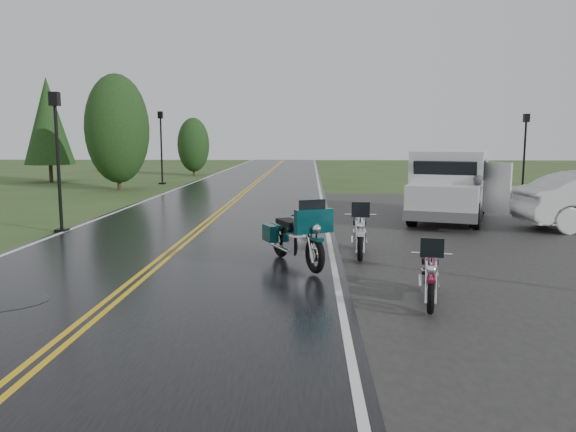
% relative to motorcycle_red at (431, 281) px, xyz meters
% --- Properties ---
extents(ground, '(120.00, 120.00, 0.00)m').
position_rel_motorcycle_red_xyz_m(ground, '(-5.13, 2.01, -0.57)').
color(ground, '#2D471E').
rests_on(ground, ground).
extents(road, '(8.00, 100.00, 0.04)m').
position_rel_motorcycle_red_xyz_m(road, '(-5.13, 12.01, -0.55)').
color(road, black).
rests_on(road, ground).
extents(motorcycle_red, '(1.04, 2.03, 1.14)m').
position_rel_motorcycle_red_xyz_m(motorcycle_red, '(0.00, 0.00, 0.00)').
color(motorcycle_red, maroon).
rests_on(motorcycle_red, ground).
extents(motorcycle_teal, '(1.87, 2.64, 1.47)m').
position_rel_motorcycle_red_xyz_m(motorcycle_teal, '(-1.74, 2.50, 0.16)').
color(motorcycle_teal, '#043135').
rests_on(motorcycle_teal, ground).
extents(motorcycle_silver, '(0.92, 2.20, 1.27)m').
position_rel_motorcycle_red_xyz_m(motorcycle_silver, '(-0.75, 3.63, 0.06)').
color(motorcycle_silver, '#B7B8BF').
rests_on(motorcycle_silver, ground).
extents(van_white, '(4.11, 6.45, 2.37)m').
position_rel_motorcycle_red_xyz_m(van_white, '(1.32, 8.90, 0.61)').
color(van_white, silver).
rests_on(van_white, ground).
extents(person_at_van, '(0.71, 0.63, 1.62)m').
position_rel_motorcycle_red_xyz_m(person_at_van, '(3.04, 8.26, 0.24)').
color(person_at_van, '#47484C').
rests_on(person_at_van, ground).
extents(lamp_post_near_left, '(0.35, 0.35, 4.06)m').
position_rel_motorcycle_red_xyz_m(lamp_post_near_left, '(-9.06, 7.49, 1.46)').
color(lamp_post_near_left, black).
rests_on(lamp_post_near_left, ground).
extents(lamp_post_far_left, '(0.37, 0.37, 4.32)m').
position_rel_motorcycle_red_xyz_m(lamp_post_far_left, '(-10.63, 24.68, 1.59)').
color(lamp_post_far_left, black).
rests_on(lamp_post_far_left, ground).
extents(lamp_post_far_right, '(0.33, 0.33, 3.83)m').
position_rel_motorcycle_red_xyz_m(lamp_post_far_right, '(7.70, 17.14, 1.34)').
color(lamp_post_far_right, black).
rests_on(lamp_post_far_right, ground).
extents(tree_left_mid, '(3.31, 3.31, 5.17)m').
position_rel_motorcycle_red_xyz_m(tree_left_mid, '(-11.95, 20.96, 2.01)').
color(tree_left_mid, '#1E3D19').
rests_on(tree_left_mid, ground).
extents(tree_left_far, '(2.34, 2.34, 3.60)m').
position_rel_motorcycle_red_xyz_m(tree_left_far, '(-10.42, 32.86, 1.23)').
color(tree_left_far, '#1E3D19').
rests_on(tree_left_far, ground).
extents(pine_left_far, '(3.02, 3.02, 6.28)m').
position_rel_motorcycle_red_xyz_m(pine_left_far, '(-18.00, 26.04, 2.57)').
color(pine_left_far, '#1E3D19').
rests_on(pine_left_far, ground).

